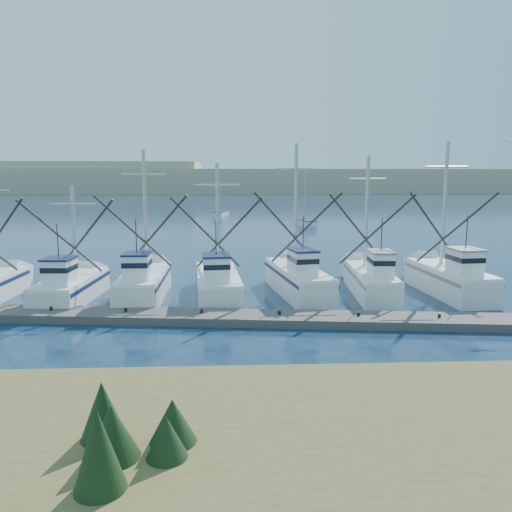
{
  "coord_description": "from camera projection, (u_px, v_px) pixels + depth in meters",
  "views": [
    {
      "loc": [
        -5.05,
        -19.52,
        7.44
      ],
      "look_at": [
        -3.76,
        8.0,
        2.98
      ],
      "focal_mm": 35.0,
      "sensor_mm": 36.0,
      "label": 1
    }
  ],
  "objects": [
    {
      "name": "floating_dock",
      "position": [
        221.0,
        317.0,
        25.66
      ],
      "size": [
        31.86,
        5.66,
        0.42
      ],
      "primitive_type": "cube",
      "rotation": [
        0.0,
        0.0,
        -0.11
      ],
      "color": "#56504D",
      "rests_on": "ground"
    },
    {
      "name": "sailboat_far",
      "position": [
        220.0,
        214.0,
        91.21
      ],
      "size": [
        3.09,
        6.21,
        8.1
      ],
      "rotation": [
        0.0,
        0.0,
        -0.22
      ],
      "color": "white",
      "rests_on": "ground"
    },
    {
      "name": "flying_gull",
      "position": [
        512.0,
        141.0,
        30.39
      ],
      "size": [
        1.13,
        0.21,
        0.21
      ],
      "color": "white",
      "rests_on": "ground"
    },
    {
      "name": "shore_bank",
      "position": [
        92.0,
        500.0,
        10.31
      ],
      "size": [
        40.0,
        10.0,
        1.6
      ],
      "primitive_type": "cube",
      "color": "#4C422D",
      "rests_on": "ground"
    },
    {
      "name": "sailboat_near",
      "position": [
        305.0,
        223.0,
        73.65
      ],
      "size": [
        2.77,
        5.55,
        8.1
      ],
      "rotation": [
        0.0,
        0.0,
        0.21
      ],
      "color": "white",
      "rests_on": "ground"
    },
    {
      "name": "trawler_fleet",
      "position": [
        231.0,
        282.0,
        30.48
      ],
      "size": [
        31.41,
        8.61,
        9.56
      ],
      "color": "white",
      "rests_on": "ground"
    },
    {
      "name": "dune_ridge",
      "position": [
        243.0,
        181.0,
        226.94
      ],
      "size": [
        360.0,
        60.0,
        10.0
      ],
      "primitive_type": "cube",
      "color": "tan",
      "rests_on": "ground"
    },
    {
      "name": "ground",
      "position": [
        356.0,
        357.0,
        20.67
      ],
      "size": [
        500.0,
        500.0,
        0.0
      ],
      "primitive_type": "plane",
      "color": "#0C2034",
      "rests_on": "ground"
    }
  ]
}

